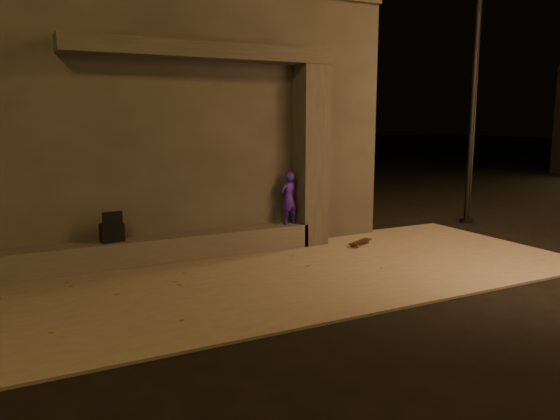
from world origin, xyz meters
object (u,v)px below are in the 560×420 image
column (311,156)px  skateboarder (289,198)px  skateboard (361,242)px  backpack (112,231)px

column → skateboarder: size_ratio=3.42×
skateboarder → skateboard: skateboarder is taller
backpack → skateboard: backpack is taller
skateboarder → skateboard: size_ratio=1.49×
backpack → skateboard: bearing=-12.4°
backpack → skateboarder: bearing=-4.7°
skateboarder → skateboard: (1.32, -0.65, -0.91)m
backpack → skateboard: (4.80, -0.65, -0.57)m
column → backpack: size_ratio=6.66×
column → skateboard: bearing=-38.4°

